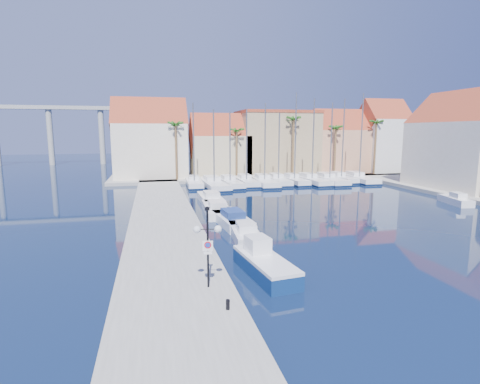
% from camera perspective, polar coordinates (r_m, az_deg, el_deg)
% --- Properties ---
extents(ground, '(260.00, 260.00, 0.00)m').
position_cam_1_polar(ground, '(23.18, 13.23, -11.99)').
color(ground, black).
rests_on(ground, ground).
extents(quay_west, '(6.00, 77.00, 0.50)m').
position_cam_1_polar(quay_west, '(33.75, -11.44, -4.74)').
color(quay_west, gray).
rests_on(quay_west, ground).
extents(shore_north, '(54.00, 16.00, 0.50)m').
position_cam_1_polar(shore_north, '(70.60, 3.17, 2.69)').
color(shore_north, gray).
rests_on(shore_north, ground).
extents(lamp_post, '(1.40, 0.53, 4.15)m').
position_cam_1_polar(lamp_post, '(18.70, -4.96, -6.53)').
color(lamp_post, black).
rests_on(lamp_post, quay_west).
extents(bollard, '(0.18, 0.18, 0.45)m').
position_cam_1_polar(bollard, '(17.27, -1.87, -16.77)').
color(bollard, black).
rests_on(bollard, quay_west).
extents(fishing_boat, '(2.63, 5.94, 2.01)m').
position_cam_1_polar(fishing_boat, '(22.34, 3.68, -10.74)').
color(fishing_boat, navy).
rests_on(fishing_boat, ground).
extents(motorboat_west_0, '(2.39, 6.09, 1.40)m').
position_cam_1_polar(motorboat_west_0, '(29.20, 0.76, -6.23)').
color(motorboat_west_0, white).
rests_on(motorboat_west_0, ground).
extents(motorboat_west_1, '(2.93, 7.39, 1.40)m').
position_cam_1_polar(motorboat_west_1, '(33.99, -1.39, -4.01)').
color(motorboat_west_1, white).
rests_on(motorboat_west_1, ground).
extents(motorboat_west_2, '(2.68, 7.46, 1.40)m').
position_cam_1_polar(motorboat_west_2, '(38.19, -3.60, -2.54)').
color(motorboat_west_2, white).
rests_on(motorboat_west_2, ground).
extents(motorboat_west_3, '(2.33, 7.22, 1.40)m').
position_cam_1_polar(motorboat_west_3, '(44.16, -4.51, -0.94)').
color(motorboat_west_3, white).
rests_on(motorboat_west_3, ground).
extents(motorboat_east_1, '(2.51, 5.09, 1.40)m').
position_cam_1_polar(motorboat_east_1, '(49.63, 30.00, -1.03)').
color(motorboat_east_1, white).
rests_on(motorboat_east_1, ground).
extents(sailboat_0, '(2.50, 8.48, 12.39)m').
position_cam_1_polar(sailboat_0, '(56.92, -7.00, 1.42)').
color(sailboat_0, white).
rests_on(sailboat_0, ground).
extents(sailboat_1, '(3.55, 11.50, 11.42)m').
position_cam_1_polar(sailboat_1, '(55.93, -4.09, 1.27)').
color(sailboat_1, white).
rests_on(sailboat_1, ground).
extents(sailboat_2, '(2.91, 9.75, 11.14)m').
position_cam_1_polar(sailboat_2, '(56.97, -1.64, 1.45)').
color(sailboat_2, white).
rests_on(sailboat_2, ground).
extents(sailboat_3, '(2.43, 9.07, 11.57)m').
position_cam_1_polar(sailboat_3, '(58.26, 0.87, 1.64)').
color(sailboat_3, white).
rests_on(sailboat_3, ground).
extents(sailboat_4, '(3.32, 10.60, 12.46)m').
position_cam_1_polar(sailboat_4, '(58.38, 3.63, 1.63)').
color(sailboat_4, white).
rests_on(sailboat_4, ground).
extents(sailboat_5, '(2.88, 9.27, 11.07)m').
position_cam_1_polar(sailboat_5, '(59.76, 5.73, 1.78)').
color(sailboat_5, white).
rests_on(sailboat_5, ground).
extents(sailboat_6, '(2.64, 8.47, 14.16)m').
position_cam_1_polar(sailboat_6, '(60.04, 8.11, 1.83)').
color(sailboat_6, white).
rests_on(sailboat_6, ground).
extents(sailboat_7, '(3.32, 10.25, 13.29)m').
position_cam_1_polar(sailboat_7, '(60.95, 10.66, 1.82)').
color(sailboat_7, white).
rests_on(sailboat_7, ground).
extents(sailboat_8, '(2.98, 10.53, 12.70)m').
position_cam_1_polar(sailboat_8, '(62.13, 13.26, 1.86)').
color(sailboat_8, white).
rests_on(sailboat_8, ground).
extents(sailboat_9, '(2.49, 8.45, 13.44)m').
position_cam_1_polar(sailboat_9, '(64.17, 14.98, 2.07)').
color(sailboat_9, white).
rests_on(sailboat_9, ground).
extents(sailboat_10, '(3.38, 10.62, 14.26)m').
position_cam_1_polar(sailboat_10, '(65.03, 17.47, 2.02)').
color(sailboat_10, white).
rests_on(sailboat_10, ground).
extents(building_0, '(12.30, 9.00, 13.50)m').
position_cam_1_polar(building_0, '(66.29, -13.49, 7.46)').
color(building_0, beige).
rests_on(building_0, shore_north).
extents(building_1, '(10.30, 8.00, 11.00)m').
position_cam_1_polar(building_1, '(67.38, -3.13, 6.68)').
color(building_1, '#C4B38A').
rests_on(building_1, shore_north).
extents(building_2, '(14.20, 10.20, 11.50)m').
position_cam_1_polar(building_2, '(71.07, 5.55, 7.56)').
color(building_2, '#A08862').
rests_on(building_2, shore_north).
extents(building_3, '(10.30, 8.00, 12.00)m').
position_cam_1_polar(building_3, '(74.92, 14.59, 7.09)').
color(building_3, tan).
rests_on(building_3, shore_north).
extents(building_4, '(8.30, 8.00, 14.00)m').
position_cam_1_polar(building_4, '(78.65, 20.83, 7.68)').
color(building_4, silver).
rests_on(building_4, shore_north).
extents(building_6, '(9.00, 14.30, 13.50)m').
position_cam_1_polar(building_6, '(60.23, 30.98, 6.25)').
color(building_6, beige).
rests_on(building_6, shore_east).
extents(palm_0, '(2.60, 2.60, 10.15)m').
position_cam_1_polar(palm_0, '(61.39, -9.80, 9.84)').
color(palm_0, brown).
rests_on(palm_0, shore_north).
extents(palm_1, '(2.60, 2.60, 9.15)m').
position_cam_1_polar(palm_1, '(62.81, -0.52, 9.10)').
color(palm_1, brown).
rests_on(palm_1, shore_north).
extents(palm_2, '(2.60, 2.60, 11.15)m').
position_cam_1_polar(palm_2, '(65.77, 8.16, 10.65)').
color(palm_2, brown).
rests_on(palm_2, shore_north).
extents(palm_3, '(2.60, 2.60, 9.65)m').
position_cam_1_polar(palm_3, '(69.06, 14.40, 9.22)').
color(palm_3, brown).
rests_on(palm_3, shore_north).
extents(palm_4, '(2.60, 2.60, 10.65)m').
position_cam_1_polar(palm_4, '(73.11, 20.08, 9.68)').
color(palm_4, brown).
rests_on(palm_4, shore_north).
extents(viaduct, '(48.00, 2.20, 14.45)m').
position_cam_1_polar(viaduct, '(105.40, -29.76, 9.11)').
color(viaduct, '#9E9E99').
rests_on(viaduct, ground).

